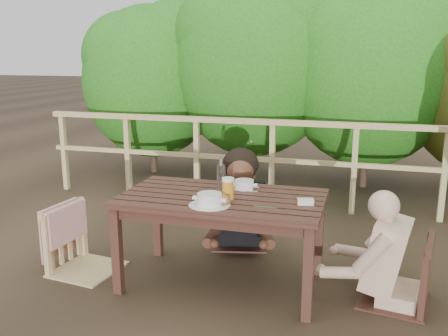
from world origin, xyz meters
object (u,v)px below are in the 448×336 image
(chair_far, at_px, (240,192))
(butter_tub, at_px, (305,203))
(table, at_px, (222,241))
(diner_right, at_px, (405,214))
(woman, at_px, (241,169))
(bread_roll, at_px, (221,200))
(tumbler, at_px, (226,202))
(chair_right, at_px, (398,239))
(beer_glass, at_px, (228,189))
(soup_near, at_px, (209,200))
(chair_left, at_px, (84,212))
(bottle, at_px, (221,176))
(soup_far, at_px, (244,185))

(chair_far, bearing_deg, butter_tub, -64.27)
(table, xyz_separation_m, diner_right, (1.28, 0.06, 0.32))
(woman, bearing_deg, bread_roll, 83.72)
(diner_right, relative_size, tumbler, 18.90)
(table, height_order, chair_right, chair_right)
(beer_glass, bearing_deg, butter_tub, 3.12)
(chair_right, xyz_separation_m, butter_tub, (-0.64, -0.10, 0.24))
(chair_far, relative_size, soup_near, 3.42)
(chair_right, xyz_separation_m, bread_roll, (-1.20, -0.25, 0.25))
(chair_right, bearing_deg, table, -77.15)
(chair_right, distance_m, bread_roll, 1.25)
(woman, height_order, bread_roll, woman)
(bread_roll, xyz_separation_m, butter_tub, (0.57, 0.15, -0.01))
(chair_far, xyz_separation_m, butter_tub, (0.69, -0.86, 0.21))
(chair_left, xyz_separation_m, bread_roll, (1.17, -0.09, 0.23))
(soup_near, distance_m, bread_roll, 0.09)
(woman, bearing_deg, table, 81.83)
(woman, bearing_deg, tumbler, 85.61)
(chair_left, xyz_separation_m, butter_tub, (1.73, 0.06, 0.21))
(table, relative_size, bottle, 5.35)
(beer_glass, height_order, bottle, bottle)
(beer_glass, bearing_deg, soup_near, -114.84)
(diner_right, height_order, bread_roll, diner_right)
(diner_right, bearing_deg, soup_near, 113.23)
(tumbler, xyz_separation_m, butter_tub, (0.53, 0.17, -0.01))
(chair_far, bearing_deg, woman, 77.01)
(soup_near, height_order, soup_far, soup_near)
(table, xyz_separation_m, beer_glass, (0.06, -0.07, 0.43))
(soup_far, bearing_deg, beer_glass, -99.14)
(soup_far, bearing_deg, bread_roll, -98.40)
(table, bearing_deg, chair_far, 94.93)
(diner_right, bearing_deg, beer_glass, 105.97)
(bread_roll, height_order, bottle, bottle)
(woman, distance_m, butter_tub, 1.11)
(table, relative_size, bread_roll, 11.29)
(chair_far, distance_m, woman, 0.21)
(chair_left, xyz_separation_m, soup_far, (1.23, 0.32, 0.23))
(chair_far, height_order, butter_tub, chair_far)
(table, relative_size, soup_near, 5.10)
(bottle, relative_size, butter_tub, 2.48)
(tumbler, bearing_deg, beer_glass, 99.62)
(soup_near, bearing_deg, butter_tub, 18.21)
(soup_far, relative_size, tumbler, 3.57)
(chair_right, relative_size, beer_glass, 5.63)
(bread_roll, bearing_deg, butter_tub, 14.85)
(chair_far, distance_m, tumbler, 1.06)
(soup_far, relative_size, butter_tub, 2.23)
(tumbler, bearing_deg, diner_right, 12.59)
(butter_tub, bearing_deg, bread_roll, -179.36)
(chair_right, xyz_separation_m, soup_far, (-1.14, 0.16, 0.25))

